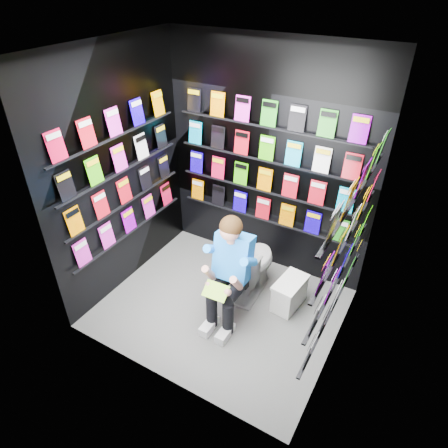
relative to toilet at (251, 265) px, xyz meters
The scene contains 14 objects.
floor 0.56m from the toilet, 110.09° to the right, with size 2.40×2.40×0.00m, color #62625F.
ceiling 2.27m from the toilet, 110.09° to the right, with size 2.40×2.40×0.00m, color white.
wall_back 1.12m from the toilet, 103.53° to the left, with size 2.40×0.04×2.60m, color black.
wall_front 1.69m from the toilet, 95.93° to the right, with size 2.40×0.04×2.60m, color black.
wall_left 1.68m from the toilet, 163.56° to the right, with size 0.04×2.00×2.60m, color black.
wall_right 1.46m from the toilet, 20.62° to the right, with size 0.04×2.00×2.60m, color black.
comics_back 1.11m from the toilet, 104.21° to the left, with size 2.10×0.06×1.37m, color red, non-canonical shape.
comics_left 1.66m from the toilet, 163.21° to the right, with size 0.06×1.70×1.37m, color red, non-canonical shape.
comics_right 1.44m from the toilet, 21.17° to the right, with size 0.06×1.70×1.37m, color red, non-canonical shape.
toilet is the anchor object (origin of this frame).
longbox 0.51m from the toilet, ahead, with size 0.23×0.41×0.31m, color white.
longbox_lid 0.47m from the toilet, ahead, with size 0.25×0.43×0.03m, color white.
reader 0.54m from the toilet, 90.00° to the right, with size 0.49×0.71×1.31m, color blue, non-canonical shape.
held_comic 0.76m from the toilet, 90.00° to the right, with size 0.24×0.01×0.16m, color green.
Camera 1 is at (1.58, -2.66, 3.14)m, focal length 32.00 mm.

